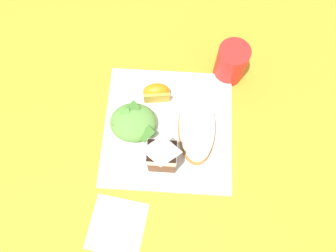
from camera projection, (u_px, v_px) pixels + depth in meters
name	position (u px, v px, depth m)	size (l,w,h in m)	color
ground	(168.00, 130.00, 0.73)	(3.00, 3.00, 0.00)	orange
white_plate	(168.00, 129.00, 0.72)	(0.28, 0.28, 0.02)	white
cheesy_pizza_bread	(197.00, 128.00, 0.69)	(0.08, 0.17, 0.04)	#A87038
green_salad_pile	(133.00, 121.00, 0.70)	(0.10, 0.10, 0.05)	#5B8E3D
milk_carton	(162.00, 155.00, 0.63)	(0.06, 0.05, 0.11)	brown
orange_wedge_front	(156.00, 92.00, 0.72)	(0.06, 0.04, 0.04)	orange
paper_napkin	(117.00, 226.00, 0.66)	(0.11, 0.11, 0.00)	white
drinking_red_cup	(231.00, 63.00, 0.73)	(0.07, 0.07, 0.10)	red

